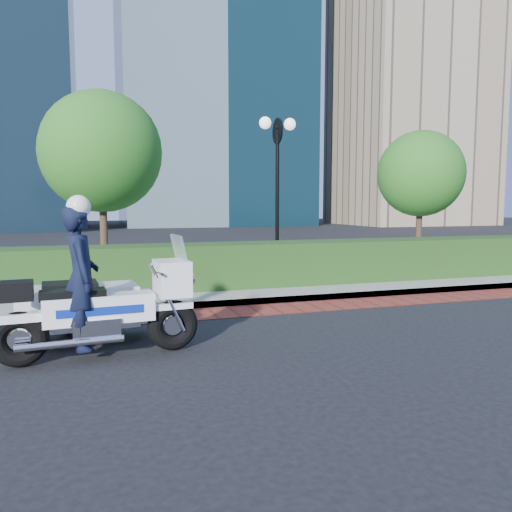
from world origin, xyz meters
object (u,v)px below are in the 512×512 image
object	(u,v)px
lamppost	(277,171)
tree_b	(101,152)
tree_c	(421,174)
police_motorcycle	(89,299)

from	to	relation	value
lamppost	tree_b	world-z (taller)	tree_b
tree_c	lamppost	bearing A→B (deg)	-166.70
tree_b	police_motorcycle	size ratio (longest dim) A/B	1.82
tree_b	lamppost	bearing A→B (deg)	-16.11
tree_b	tree_c	world-z (taller)	tree_b
tree_c	police_motorcycle	xyz separation A→B (m)	(-10.36, -6.85, -2.31)
tree_c	police_motorcycle	bearing A→B (deg)	-146.52
lamppost	police_motorcycle	xyz separation A→B (m)	(-4.86, -5.55, -2.22)
lamppost	tree_b	size ratio (longest dim) A/B	0.86
lamppost	tree_c	size ratio (longest dim) A/B	0.98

